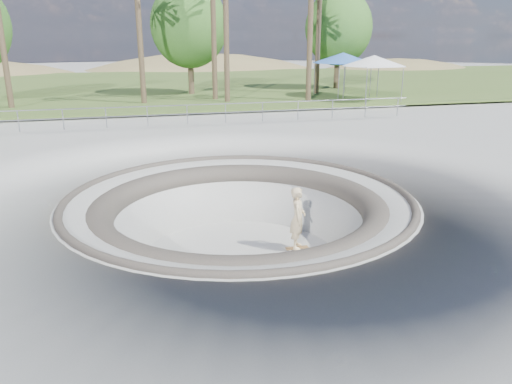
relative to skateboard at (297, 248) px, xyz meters
The scene contains 11 objects.
ground 2.62m from the skateboard, behind, with size 180.00×180.00×0.00m, color #AAAAA5.
skate_bowl 1.86m from the skateboard, behind, with size 14.00×14.00×4.10m.
grass_strip 34.07m from the skateboard, 93.14° to the left, with size 180.00×36.00×0.12m.
distant_hills 57.40m from the skateboard, 88.08° to the left, with size 103.20×45.00×28.60m.
safety_railing 12.36m from the skateboard, 98.85° to the left, with size 25.00×0.06×1.03m.
skateboard is the anchor object (origin of this frame).
skater 1.00m from the skateboard, 90.00° to the right, with size 0.72×0.47×1.97m, color beige.
canopy_white 21.89m from the skateboard, 57.17° to the left, with size 5.93×5.93×3.02m.
canopy_blue 24.05m from the skateboard, 63.03° to the left, with size 5.95×5.95×3.11m.
bushy_tree_mid 26.21m from the skateboard, 89.71° to the left, with size 5.71×5.19×8.23m.
bushy_tree_right 30.11m from the skateboard, 64.50° to the left, with size 5.58×5.07×8.05m.
Camera 1 is at (-3.03, -13.61, 4.54)m, focal length 35.00 mm.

